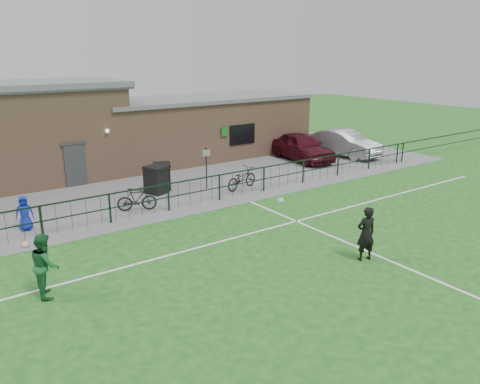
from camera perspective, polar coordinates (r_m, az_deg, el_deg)
ground at (r=14.55m, az=11.59°, el=-9.57°), size 90.00×90.00×0.00m
paving_strip at (r=25.11m, az=-11.26°, el=1.74°), size 34.00×13.00×0.02m
pitch_line_touch at (r=20.23m, az=-4.58°, el=-1.65°), size 28.00×0.10×0.01m
pitch_line_mid at (r=17.26m, az=1.92°, el=-4.91°), size 28.00×0.10×0.01m
pitch_line_perp at (r=15.95m, az=16.60°, el=-7.51°), size 0.10×16.00×0.01m
perimeter_fence at (r=20.22m, az=-4.91°, el=0.10°), size 28.00×0.10×1.20m
wheelie_bin_left at (r=22.08m, az=-10.18°, el=1.38°), size 1.05×1.12×1.20m
wheelie_bin_right at (r=22.71m, az=-9.48°, el=1.81°), size 1.08×1.13×1.18m
sign_post at (r=22.41m, az=-4.11°, el=2.88°), size 0.07×0.07×2.00m
car_maroon at (r=28.73m, az=7.55°, el=5.51°), size 2.51×5.04×1.65m
car_silver at (r=30.44m, az=12.55°, el=5.85°), size 2.14×5.03×1.62m
bicycle_d at (r=19.81m, az=-12.45°, el=-0.87°), size 1.67×1.05×0.98m
bicycle_e at (r=22.43m, az=0.20°, el=1.67°), size 2.08×1.14×1.03m
spectator_child at (r=18.93m, az=-24.80°, el=-2.35°), size 0.72×0.55×1.32m
goalkeeper_kick at (r=15.27m, az=14.87°, el=-4.84°), size 1.58×3.25×1.77m
outfield_player at (r=13.72m, az=-22.65°, el=-8.19°), size 0.79×0.95×1.77m
ball_ground at (r=17.47m, az=-24.70°, el=-5.85°), size 0.23×0.23×0.23m
clubhouse at (r=27.08m, az=-15.88°, el=7.30°), size 24.25×5.40×4.96m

